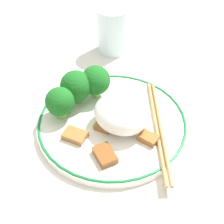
{
  "coord_description": "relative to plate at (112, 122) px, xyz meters",
  "views": [
    {
      "loc": [
        0.23,
        -0.3,
        0.39
      ],
      "look_at": [
        0.0,
        0.0,
        0.03
      ],
      "focal_mm": 50.0,
      "sensor_mm": 36.0,
      "label": 1
    }
  ],
  "objects": [
    {
      "name": "meat_on_rice_edge",
      "position": [
        0.07,
        -0.0,
        0.01
      ],
      "size": [
        0.03,
        0.02,
        0.01
      ],
      "color": "#995B28",
      "rests_on": "plate"
    },
    {
      "name": "broccoli_back_center",
      "position": [
        -0.08,
        -0.0,
        0.04
      ],
      "size": [
        0.06,
        0.06,
        0.06
      ],
      "color": "#7FB756",
      "rests_on": "plate"
    },
    {
      "name": "broccoli_back_left",
      "position": [
        -0.06,
        0.03,
        0.04
      ],
      "size": [
        0.05,
        0.05,
        0.06
      ],
      "color": "#7FB756",
      "rests_on": "plate"
    },
    {
      "name": "meat_near_front",
      "position": [
        -0.02,
        -0.07,
        0.01
      ],
      "size": [
        0.04,
        0.03,
        0.01
      ],
      "color": "#9E6633",
      "rests_on": "plate"
    },
    {
      "name": "meat_near_left",
      "position": [
        -0.01,
        0.01,
        0.01
      ],
      "size": [
        0.04,
        0.04,
        0.01
      ],
      "color": "#9E6633",
      "rests_on": "plate"
    },
    {
      "name": "broccoli_back_right",
      "position": [
        -0.08,
        -0.04,
        0.04
      ],
      "size": [
        0.05,
        0.05,
        0.06
      ],
      "color": "#7FB756",
      "rests_on": "plate"
    },
    {
      "name": "rice_mound",
      "position": [
        0.02,
        0.0,
        0.03
      ],
      "size": [
        0.09,
        0.08,
        0.05
      ],
      "color": "white",
      "rests_on": "plate"
    },
    {
      "name": "plate",
      "position": [
        0.0,
        0.0,
        0.0
      ],
      "size": [
        0.26,
        0.26,
        0.02
      ],
      "color": "white",
      "rests_on": "ground_plane"
    },
    {
      "name": "chopsticks",
      "position": [
        0.07,
        0.03,
        0.01
      ],
      "size": [
        0.16,
        0.18,
        0.01
      ],
      "color": "#AD8451",
      "rests_on": "plate"
    },
    {
      "name": "drinking_glass",
      "position": [
        -0.15,
        0.19,
        0.04
      ],
      "size": [
        0.07,
        0.07,
        0.1
      ],
      "color": "silver",
      "rests_on": "ground_plane"
    },
    {
      "name": "meat_near_right",
      "position": [
        -0.0,
        -0.02,
        0.01
      ],
      "size": [
        0.03,
        0.03,
        0.01
      ],
      "color": "#9E6633",
      "rests_on": "plate"
    },
    {
      "name": "meat_near_back",
      "position": [
        0.04,
        -0.07,
        0.01
      ],
      "size": [
        0.05,
        0.04,
        0.01
      ],
      "color": "brown",
      "rests_on": "plate"
    },
    {
      "name": "ground_plane",
      "position": [
        0.0,
        0.0,
        -0.01
      ],
      "size": [
        3.0,
        3.0,
        0.0
      ],
      "primitive_type": "plane",
      "color": "silver"
    }
  ]
}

